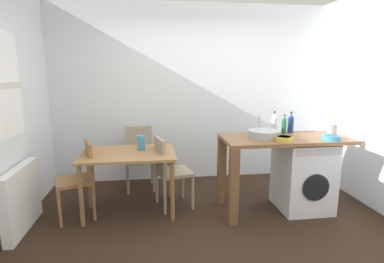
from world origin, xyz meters
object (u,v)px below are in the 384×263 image
Objects in this scene: vase at (141,143)px; washing_machine at (303,175)px; mixing_bowl at (284,138)px; bottle_clear_small at (291,123)px; bottle_tall_green at (274,123)px; bottle_squat_brown at (284,125)px; dining_table at (129,160)px; chair_spare_by_wall at (139,154)px; colander at (331,137)px; utensil_crock at (332,129)px; chair_person_seat at (81,175)px; chair_opposite at (168,168)px.

washing_machine is at bearing -9.12° from vase.
bottle_clear_small is at bearing 57.36° from mixing_bowl.
bottle_tall_green reaches higher than bottle_squat_brown.
bottle_tall_green is (1.83, 0.05, 0.40)m from dining_table.
chair_spare_by_wall is 0.75m from vase.
mixing_bowl reaches higher than washing_machine.
bottle_tall_green is at bearing 134.75° from colander.
washing_machine is 0.73m from bottle_tall_green.
bottle_clear_small is 0.89× the size of utensil_crock.
washing_machine is at bearing -171.90° from utensil_crock.
mixing_bowl is (-0.07, -0.47, -0.09)m from bottle_tall_green.
bottle_tall_green is 0.69m from colander.
bottle_tall_green reaches higher than chair_person_seat.
chair_person_seat is at bearing -165.84° from vase.
chair_opposite is 0.84m from chair_spare_by_wall.
vase is at bearing 173.55° from utensil_crock.
bottle_clear_small is 1.48× the size of vase.
chair_person_seat and chair_spare_by_wall have the same top height.
chair_person_seat is 0.79m from vase.
dining_table is 2.37m from colander.
mixing_bowl is at bearing 56.46° from chair_opposite.
mixing_bowl reaches higher than vase.
utensil_crock is at bearing -18.15° from bottle_tall_green.
dining_table is 6.07× the size of vase.
mixing_bowl is (1.28, -0.45, 0.44)m from chair_opposite.
colander is at bearing 147.00° from chair_spare_by_wall.
dining_table is 5.50× the size of colander.
chair_person_seat is 3.25× the size of bottle_tall_green.
chair_opposite is 1.42m from mixing_bowl.
vase is (-1.79, 0.11, -0.20)m from bottle_squat_brown.
bottle_squat_brown reaches higher than washing_machine.
mixing_bowl is (-0.37, -0.20, 0.52)m from washing_machine.
mixing_bowl is at bearing 177.95° from colander.
utensil_crock is at bearing -110.14° from chair_person_seat.
chair_opposite is at bearing -11.78° from vase.
chair_spare_by_wall is at bearing 83.06° from dining_table.
chair_opposite is 3.66× the size of bottle_squat_brown.
chair_spare_by_wall is 2.16m from bottle_clear_small.
chair_person_seat is 1.00× the size of chair_spare_by_wall.
mixing_bowl and colander have the same top height.
bottle_tall_green is at bearing 1.64° from dining_table.
bottle_squat_brown is at bearing -0.33° from dining_table.
mixing_bowl reaches higher than chair_opposite.
bottle_tall_green is (1.35, 0.02, 0.54)m from chair_opposite.
bottle_squat_brown is at bearing 74.03° from chair_opposite.
bottle_tall_green is at bearing -1.62° from vase.
dining_table is at bearing 166.71° from mixing_bowl.
bottle_tall_green is 1.04× the size of bottle_clear_small.
chair_opposite is at bearing 178.32° from bottle_squat_brown.
utensil_crock is (2.02, -0.20, 0.48)m from chair_opposite.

